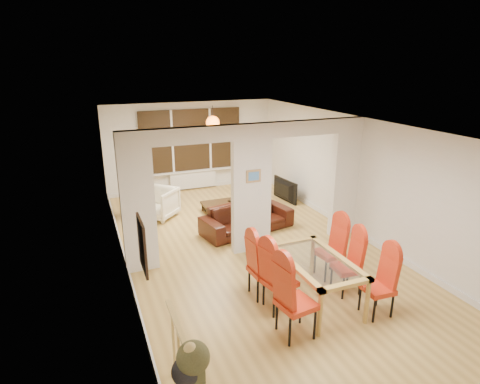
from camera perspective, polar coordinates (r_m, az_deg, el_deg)
floor at (r=8.38m, az=1.55°, el=-8.13°), size 5.00×9.00×0.01m
room_walls at (r=7.89m, az=1.63°, el=0.37°), size 5.00×9.00×2.60m
divider_wall at (r=7.89m, az=1.63°, el=0.37°), size 5.00×0.18×2.60m
bay_window_blinds at (r=11.93m, az=-6.94°, el=7.32°), size 3.00×0.08×1.80m
radiator at (r=12.17m, az=-6.67°, el=1.73°), size 1.40×0.08×0.50m
pendant_light at (r=10.83m, az=-3.90°, el=9.81°), size 0.36×0.36×0.36m
stair_newel at (r=4.91m, az=-8.50°, el=-22.06°), size 0.40×1.20×1.10m
wall_poster at (r=4.99m, az=-13.74°, el=-7.39°), size 0.04×0.52×0.67m
pillar_photo at (r=7.72m, az=1.94°, el=2.28°), size 0.30×0.03×0.25m
dining_table at (r=6.64m, az=10.70°, el=-12.31°), size 0.91×1.61×0.76m
dining_chair_la at (r=5.78m, az=8.04°, el=-14.71°), size 0.54×0.54×1.18m
dining_chair_lb at (r=6.31m, az=5.68°, el=-11.96°), size 0.53×0.53×1.11m
dining_chair_lc at (r=6.64m, az=3.35°, el=-10.42°), size 0.46×0.46×1.07m
dining_chair_ra at (r=6.52m, az=19.02°, el=-12.25°), size 0.44×0.44×1.04m
dining_chair_rb at (r=6.94m, az=14.98°, el=-9.88°), size 0.46×0.46×1.04m
dining_chair_rc at (r=7.35m, az=12.61°, el=-7.95°), size 0.47×0.47×1.06m
sofa at (r=9.14m, az=1.02°, el=-3.70°), size 2.24×1.24×0.62m
armchair at (r=10.08m, az=-11.60°, el=-1.55°), size 1.15×1.15×0.75m
person at (r=10.13m, az=-14.76°, el=0.86°), size 0.66×0.51×1.61m
television at (r=11.14m, az=5.98°, el=0.23°), size 1.06×0.26×0.61m
coffee_table at (r=10.40m, az=-2.39°, el=-2.03°), size 1.20×0.84×0.25m
bottle at (r=10.34m, az=-1.04°, el=-0.58°), size 0.07×0.07×0.28m
bowl at (r=10.39m, az=-1.22°, el=-1.16°), size 0.20×0.20×0.05m
shoes at (r=8.05m, az=2.05°, el=-8.89°), size 0.25×0.27×0.11m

